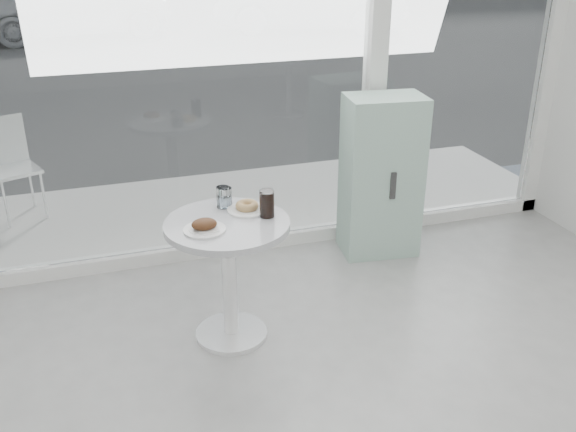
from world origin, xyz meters
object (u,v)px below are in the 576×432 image
object	(u,v)px
car_white	(65,2)
plate_donut	(247,207)
mint_cabinet	(381,177)
cola_glass	(267,204)
patio_chair	(11,161)
water_tumbler_b	(226,198)
car_silver	(311,0)
water_tumbler_a	(223,198)
plate_fritter	(205,226)
main_table	(228,256)

from	to	relation	value
car_white	plate_donut	size ratio (longest dim) A/B	19.53
mint_cabinet	cola_glass	xyz separation A→B (m)	(-1.11, -0.78, 0.24)
patio_chair	water_tumbler_b	world-z (taller)	same
car_silver	water_tumbler_a	world-z (taller)	car_silver
car_white	patio_chair	bearing A→B (deg)	166.83
plate_fritter	water_tumbler_a	world-z (taller)	water_tumbler_a
car_silver	plate_donut	xyz separation A→B (m)	(-4.53, -11.43, 0.06)
main_table	mint_cabinet	bearing A→B (deg)	30.02
patio_chair	car_white	distance (m)	10.08
car_white	water_tumbler_a	size ratio (longest dim) A/B	35.73
patio_chair	plate_donut	bearing A→B (deg)	-75.97
car_white	water_tumbler_a	xyz separation A→B (m)	(0.82, -12.09, 0.04)
main_table	mint_cabinet	xyz separation A→B (m)	(1.34, 0.78, 0.05)
patio_chair	cola_glass	size ratio (longest dim) A/B	5.12
mint_cabinet	water_tumbler_b	world-z (taller)	mint_cabinet
plate_donut	water_tumbler_a	bearing A→B (deg)	141.81
main_table	patio_chair	distance (m)	2.60
car_white	car_silver	size ratio (longest dim) A/B	1.04
car_white	car_silver	xyz separation A→B (m)	(5.47, -0.75, -0.05)
plate_fritter	car_white	bearing A→B (deg)	93.03
plate_fritter	plate_donut	size ratio (longest dim) A/B	1.00
plate_fritter	mint_cabinet	bearing A→B (deg)	29.85
plate_donut	car_silver	bearing A→B (deg)	68.39
car_silver	water_tumbler_b	world-z (taller)	car_silver
plate_fritter	water_tumbler_b	world-z (taller)	water_tumbler_b
car_silver	water_tumbler_a	xyz separation A→B (m)	(-4.65, -11.34, 0.10)
water_tumbler_b	cola_glass	size ratio (longest dim) A/B	0.72
car_white	water_tumbler_a	world-z (taller)	car_white
car_white	car_silver	world-z (taller)	car_white
mint_cabinet	plate_donut	xyz separation A→B (m)	(-1.20, -0.66, 0.19)
main_table	patio_chair	bearing A→B (deg)	120.64
water_tumbler_a	water_tumbler_b	size ratio (longest dim) A/B	1.10
water_tumbler_b	mint_cabinet	bearing A→B (deg)	23.32
car_silver	cola_glass	xyz separation A→B (m)	(-4.44, -11.55, 0.12)
mint_cabinet	patio_chair	xyz separation A→B (m)	(-2.67, 1.46, -0.08)
patio_chair	plate_fritter	bearing A→B (deg)	-83.62
car_white	car_silver	distance (m)	5.52
mint_cabinet	plate_donut	bearing A→B (deg)	-144.21
car_white	mint_cabinet	bearing A→B (deg)	-179.64
car_white	plate_donut	world-z (taller)	car_white
water_tumbler_a	cola_glass	bearing A→B (deg)	-45.33
car_white	water_tumbler_a	distance (m)	12.12
main_table	cola_glass	distance (m)	0.38
plate_fritter	plate_donut	bearing A→B (deg)	33.47
car_white	plate_fritter	size ratio (longest dim) A/B	19.54
car_white	water_tumbler_b	distance (m)	12.11
patio_chair	water_tumbler_b	xyz separation A→B (m)	(1.37, -2.02, 0.30)
plate_donut	water_tumbler_a	distance (m)	0.16
mint_cabinet	car_silver	xyz separation A→B (m)	(3.33, 10.77, 0.12)
main_table	water_tumbler_b	xyz separation A→B (m)	(0.05, 0.22, 0.27)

